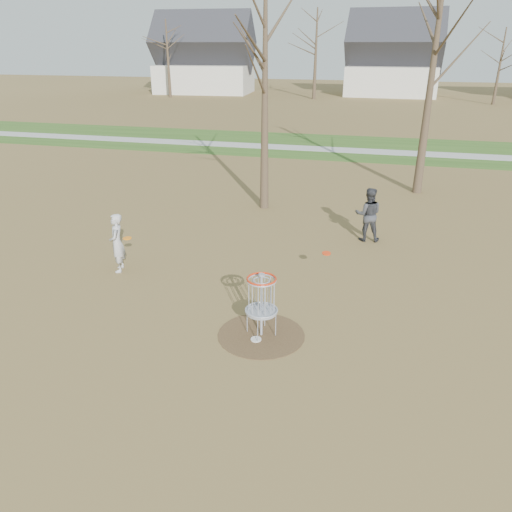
{
  "coord_description": "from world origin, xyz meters",
  "views": [
    {
      "loc": [
        2.1,
        -8.56,
        5.53
      ],
      "look_at": [
        -0.5,
        1.5,
        1.1
      ],
      "focal_mm": 35.0,
      "sensor_mm": 36.0,
      "label": 1
    }
  ],
  "objects_px": {
    "disc_grounded": "(256,339)",
    "disc_golf_basket": "(261,296)",
    "player_throwing": "(368,214)",
    "player_standing": "(117,243)"
  },
  "relations": [
    {
      "from": "player_throwing",
      "to": "player_standing",
      "type": "bearing_deg",
      "value": 26.41
    },
    {
      "from": "player_standing",
      "to": "disc_golf_basket",
      "type": "height_order",
      "value": "player_standing"
    },
    {
      "from": "player_standing",
      "to": "player_throwing",
      "type": "relative_size",
      "value": 0.95
    },
    {
      "from": "player_standing",
      "to": "disc_grounded",
      "type": "relative_size",
      "value": 7.08
    },
    {
      "from": "player_standing",
      "to": "disc_grounded",
      "type": "xyz_separation_m",
      "value": [
        4.34,
        -2.38,
        -0.76
      ]
    },
    {
      "from": "disc_grounded",
      "to": "disc_golf_basket",
      "type": "distance_m",
      "value": 0.92
    },
    {
      "from": "player_standing",
      "to": "player_throwing",
      "type": "height_order",
      "value": "player_throwing"
    },
    {
      "from": "player_throwing",
      "to": "disc_golf_basket",
      "type": "relative_size",
      "value": 1.21
    },
    {
      "from": "player_throwing",
      "to": "disc_grounded",
      "type": "xyz_separation_m",
      "value": [
        -1.86,
        -6.28,
        -0.8
      ]
    },
    {
      "from": "disc_golf_basket",
      "to": "disc_grounded",
      "type": "bearing_deg",
      "value": -104.9
    }
  ]
}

